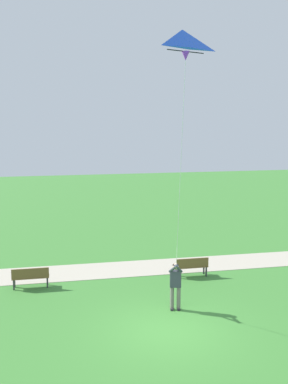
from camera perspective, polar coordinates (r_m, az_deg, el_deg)
ground_plane at (r=14.02m, az=3.36°, el=-18.66°), size 120.00×120.00×0.00m
walkway_path at (r=19.69m, az=-9.22°, el=-10.93°), size 5.18×32.09×0.02m
person_kite_flyer at (r=15.13m, az=4.40°, el=-12.37°), size 0.63×0.50×1.83m
flying_kite at (r=11.03m, az=5.43°, el=19.22°), size 3.21×1.65×7.11m
park_bench_near_walkway at (r=18.84m, az=6.62°, el=-10.12°), size 0.57×1.53×0.88m
park_bench_far_walkway at (r=17.97m, az=-15.49°, el=-11.21°), size 0.57×1.53×0.88m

